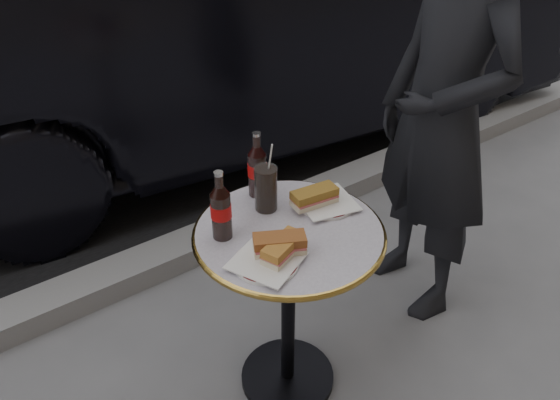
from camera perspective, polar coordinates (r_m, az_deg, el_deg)
ground at (r=2.26m, az=0.78°, el=-18.16°), size 80.00×80.00×0.00m
curb at (r=2.78m, az=-10.36°, el=-5.34°), size 40.00×0.20×0.12m
bistro_table at (r=1.99m, az=0.86°, el=-11.62°), size 0.62×0.62×0.73m
plate_left at (r=1.61m, az=-1.45°, el=-6.53°), size 0.24×0.24×0.01m
plate_right at (r=1.86m, az=4.84°, el=-0.36°), size 0.25×0.25×0.01m
sandwich_left_a at (r=1.61m, az=0.32°, el=-5.15°), size 0.16×0.12×0.05m
sandwich_left_b at (r=1.62m, az=-0.04°, el=-4.68°), size 0.17×0.14×0.05m
sandwich_right at (r=1.83m, az=3.60°, el=0.25°), size 0.16×0.09×0.05m
cola_bottle_left at (r=1.66m, az=-6.22°, el=-0.54°), size 0.08×0.08×0.24m
cola_bottle_right at (r=1.86m, az=-2.41°, el=3.76°), size 0.08×0.08×0.24m
cola_glass at (r=1.80m, az=-1.48°, el=1.23°), size 0.09×0.09×0.16m
parked_car at (r=3.68m, az=-4.83°, el=17.96°), size 2.15×4.93×1.57m
pedestrian at (r=2.21m, az=16.63°, el=8.09°), size 0.52×0.70×1.75m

